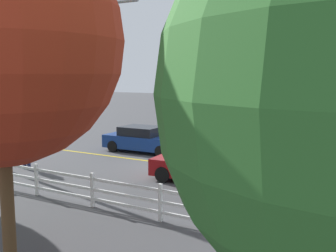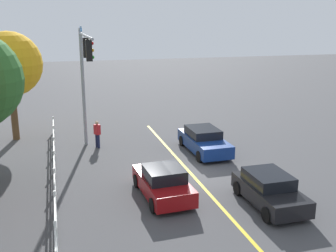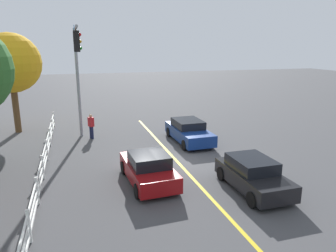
# 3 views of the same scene
# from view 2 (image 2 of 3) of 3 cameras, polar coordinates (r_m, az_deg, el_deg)

# --- Properties ---
(ground_plane) EXTENTS (120.00, 120.00, 0.00)m
(ground_plane) POSITION_cam_2_polar(r_m,az_deg,el_deg) (20.99, 3.29, -6.75)
(ground_plane) COLOR #444447
(lane_center_stripe) EXTENTS (28.00, 0.16, 0.01)m
(lane_center_stripe) POSITION_cam_2_polar(r_m,az_deg,el_deg) (17.57, 7.57, -11.32)
(lane_center_stripe) COLOR gold
(lane_center_stripe) RESTS_ON ground_plane
(signal_assembly) EXTENTS (7.71, 0.38, 7.31)m
(signal_assembly) POSITION_cam_2_polar(r_m,az_deg,el_deg) (23.01, -11.61, 8.15)
(signal_assembly) COLOR gray
(signal_assembly) RESTS_ON ground_plane
(car_1) EXTENTS (4.59, 2.00, 1.43)m
(car_1) POSITION_cam_2_polar(r_m,az_deg,el_deg) (24.20, 5.08, -2.06)
(car_1) COLOR navy
(car_1) RESTS_ON ground_plane
(car_2) EXTENTS (3.92, 1.87, 1.40)m
(car_2) POSITION_cam_2_polar(r_m,az_deg,el_deg) (17.92, 14.06, -8.71)
(car_2) COLOR black
(car_2) RESTS_ON ground_plane
(car_3) EXTENTS (4.13, 2.06, 1.45)m
(car_3) POSITION_cam_2_polar(r_m,az_deg,el_deg) (18.13, -0.72, -7.97)
(car_3) COLOR maroon
(car_3) RESTS_ON ground_plane
(pedestrian) EXTENTS (0.48, 0.42, 1.69)m
(pedestrian) POSITION_cam_2_polar(r_m,az_deg,el_deg) (25.21, -9.92, -0.99)
(pedestrian) COLOR #191E3F
(pedestrian) RESTS_ON ground_plane
(white_rail_fence) EXTENTS (26.10, 0.10, 1.15)m
(white_rail_fence) POSITION_cam_2_polar(r_m,az_deg,el_deg) (17.01, -15.58, -10.47)
(white_rail_fence) COLOR white
(white_rail_fence) RESTS_ON ground_plane
(tree_0) EXTENTS (4.12, 4.12, 7.01)m
(tree_0) POSITION_cam_2_polar(r_m,az_deg,el_deg) (27.71, -21.45, 8.05)
(tree_0) COLOR brown
(tree_0) RESTS_ON ground_plane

